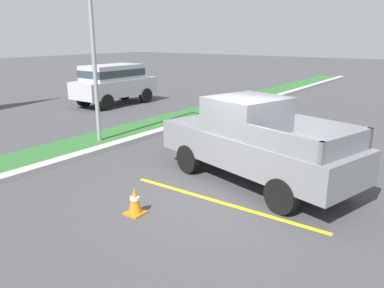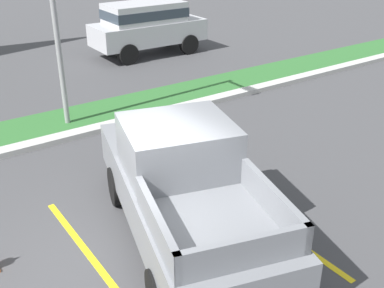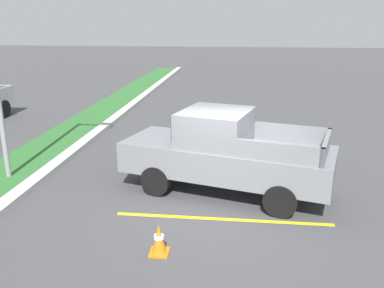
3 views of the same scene
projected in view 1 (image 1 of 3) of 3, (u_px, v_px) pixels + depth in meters
name	position (u px, v px, depth m)	size (l,w,h in m)	color
ground_plane	(232.00, 191.00, 8.98)	(120.00, 120.00, 0.00)	#424244
parking_line_near	(221.00, 202.00, 8.34)	(0.12, 4.80, 0.01)	yellow
parking_line_far	(279.00, 165.00, 10.76)	(0.12, 4.80, 0.01)	yellow
curb_strip	(92.00, 152.00, 11.78)	(56.00, 0.40, 0.15)	#B2B2AD
grass_median	(70.00, 147.00, 12.41)	(56.00, 1.80, 0.06)	#2D662D
pickup_truck_main	(254.00, 141.00, 9.30)	(3.24, 5.54, 2.10)	black
suv_distant	(114.00, 81.00, 19.92)	(4.62, 2.00, 2.10)	black
street_light	(95.00, 30.00, 12.03)	(0.24, 1.49, 6.35)	gray
traffic_cone	(135.00, 201.00, 7.73)	(0.36, 0.36, 0.60)	orange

